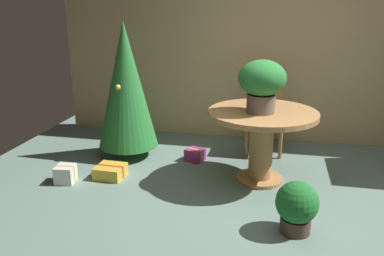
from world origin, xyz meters
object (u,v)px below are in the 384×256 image
object	(u,v)px
gift_box_cream	(66,174)
potted_plant	(297,206)
holiday_tree	(126,85)
gift_box_gold	(110,171)
flower_vase	(262,82)
wooden_chair_far	(266,108)
gift_box_purple	(195,155)
round_dining_table	(262,131)

from	to	relation	value
gift_box_cream	potted_plant	xyz separation A→B (m)	(2.30, -0.47, 0.14)
holiday_tree	gift_box_gold	distance (m)	1.03
flower_vase	wooden_chair_far	bearing A→B (deg)	88.65
holiday_tree	gift_box_purple	size ratio (longest dim) A/B	6.44
potted_plant	gift_box_cream	bearing A→B (deg)	168.31
flower_vase	wooden_chair_far	world-z (taller)	flower_vase
flower_vase	gift_box_cream	size ratio (longest dim) A/B	2.37
round_dining_table	gift_box_gold	size ratio (longest dim) A/B	3.61
holiday_tree	gift_box_gold	xyz separation A→B (m)	(0.03, -0.65, -0.80)
gift_box_cream	potted_plant	world-z (taller)	potted_plant
flower_vase	gift_box_cream	distance (m)	2.20
flower_vase	gift_box_purple	bearing A→B (deg)	148.62
gift_box_gold	potted_plant	xyz separation A→B (m)	(1.89, -0.69, 0.17)
holiday_tree	gift_box_purple	world-z (taller)	holiday_tree
holiday_tree	gift_box_cream	distance (m)	1.22
flower_vase	gift_box_gold	distance (m)	1.84
gift_box_gold	gift_box_purple	world-z (taller)	gift_box_purple
gift_box_purple	gift_box_cream	bearing A→B (deg)	-144.02
flower_vase	gift_box_cream	bearing A→B (deg)	-168.14
flower_vase	wooden_chair_far	size ratio (longest dim) A/B	0.56
gift_box_cream	gift_box_purple	world-z (taller)	gift_box_cream
gift_box_gold	gift_box_purple	xyz separation A→B (m)	(0.79, 0.65, 0.01)
round_dining_table	wooden_chair_far	world-z (taller)	wooden_chair_far
holiday_tree	potted_plant	bearing A→B (deg)	-34.81
gift_box_cream	potted_plant	bearing A→B (deg)	-11.69
holiday_tree	gift_box_cream	size ratio (longest dim) A/B	7.36
gift_box_purple	gift_box_gold	bearing A→B (deg)	-140.68
round_dining_table	gift_box_gold	bearing A→B (deg)	-170.95
wooden_chair_far	round_dining_table	bearing A→B (deg)	-90.00
flower_vase	round_dining_table	bearing A→B (deg)	68.04
potted_plant	round_dining_table	bearing A→B (deg)	109.59
gift_box_gold	potted_plant	world-z (taller)	potted_plant
flower_vase	gift_box_purple	world-z (taller)	flower_vase
holiday_tree	gift_box_cream	xyz separation A→B (m)	(-0.37, -0.86, -0.78)
round_dining_table	gift_box_cream	xyz separation A→B (m)	(-1.96, -0.47, -0.45)
round_dining_table	wooden_chair_far	distance (m)	0.96
round_dining_table	gift_box_purple	xyz separation A→B (m)	(-0.77, 0.40, -0.47)
gift_box_gold	potted_plant	bearing A→B (deg)	-20.09
wooden_chair_far	holiday_tree	xyz separation A→B (m)	(-1.59, -0.56, 0.33)
wooden_chair_far	gift_box_gold	bearing A→B (deg)	-142.17
flower_vase	holiday_tree	xyz separation A→B (m)	(-1.57, 0.46, -0.19)
flower_vase	holiday_tree	bearing A→B (deg)	163.72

